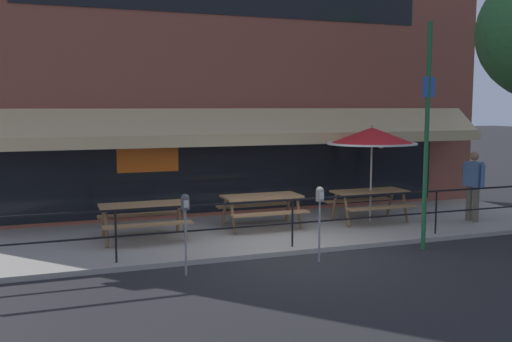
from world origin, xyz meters
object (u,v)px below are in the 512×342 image
object	(u,v)px
picnic_table_left	(144,212)
picnic_table_right	(370,197)
picnic_table_centre	(262,202)
street_sign_pole	(427,135)
parking_meter_far	(320,201)
patio_umbrella_right	(372,136)
parking_meter_near	(185,210)
pedestrian_walking	(473,182)

from	to	relation	value
picnic_table_left	picnic_table_right	world-z (taller)	same
picnic_table_centre	street_sign_pole	bearing A→B (deg)	-45.89
picnic_table_left	parking_meter_far	xyz separation A→B (m)	(2.87, -2.46, 0.44)
picnic_table_centre	picnic_table_right	xyz separation A→B (m)	(2.74, -0.19, 0.00)
picnic_table_right	street_sign_pole	bearing A→B (deg)	-94.89
picnic_table_right	street_sign_pole	xyz separation A→B (m)	(-0.21, -2.42, 1.63)
picnic_table_left	picnic_table_centre	bearing A→B (deg)	5.67
picnic_table_centre	patio_umbrella_right	distance (m)	3.12
picnic_table_left	patio_umbrella_right	distance (m)	5.68
parking_meter_near	patio_umbrella_right	bearing A→B (deg)	26.01
picnic_table_left	pedestrian_walking	world-z (taller)	pedestrian_walking
street_sign_pole	picnic_table_right	bearing A→B (deg)	85.11
parking_meter_far	pedestrian_walking	bearing A→B (deg)	19.01
patio_umbrella_right	pedestrian_walking	world-z (taller)	patio_umbrella_right
picnic_table_left	patio_umbrella_right	bearing A→B (deg)	0.45
patio_umbrella_right	picnic_table_left	bearing A→B (deg)	-179.55
picnic_table_right	picnic_table_centre	bearing A→B (deg)	176.00
patio_umbrella_right	parking_meter_near	world-z (taller)	patio_umbrella_right
picnic_table_left	street_sign_pole	xyz separation A→B (m)	(5.28, -2.34, 1.63)
parking_meter_far	street_sign_pole	world-z (taller)	street_sign_pole
patio_umbrella_right	pedestrian_walking	size ratio (longest dim) A/B	1.39
picnic_table_right	patio_umbrella_right	size ratio (longest dim) A/B	0.76
picnic_table_centre	pedestrian_walking	world-z (taller)	pedestrian_walking
picnic_table_right	parking_meter_far	xyz separation A→B (m)	(-2.62, -2.54, 0.44)
pedestrian_walking	parking_meter_near	world-z (taller)	pedestrian_walking
patio_umbrella_right	pedestrian_walking	distance (m)	2.76
parking_meter_far	picnic_table_centre	bearing A→B (deg)	92.63
parking_meter_near	street_sign_pole	xyz separation A→B (m)	(4.95, 0.13, 1.19)
pedestrian_walking	street_sign_pole	distance (m)	3.32
picnic_table_right	patio_umbrella_right	bearing A→B (deg)	-90.00
parking_meter_near	street_sign_pole	size ratio (longest dim) A/B	0.31
picnic_table_centre	parking_meter_far	xyz separation A→B (m)	(0.13, -2.73, 0.44)
picnic_table_centre	patio_umbrella_right	xyz separation A→B (m)	(2.74, -0.23, 1.47)
pedestrian_walking	parking_meter_far	bearing A→B (deg)	-160.99
picnic_table_centre	street_sign_pole	xyz separation A→B (m)	(2.53, -2.61, 1.63)
patio_umbrella_right	street_sign_pole	bearing A→B (deg)	-94.97
picnic_table_right	parking_meter_near	size ratio (longest dim) A/B	1.27
picnic_table_right	pedestrian_walking	bearing A→B (deg)	-18.77
picnic_table_left	street_sign_pole	size ratio (longest dim) A/B	0.40
pedestrian_walking	parking_meter_near	xyz separation A→B (m)	(-7.56, -1.74, 0.09)
picnic_table_right	pedestrian_walking	distance (m)	2.56
patio_umbrella_right	parking_meter_near	bearing A→B (deg)	-153.99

